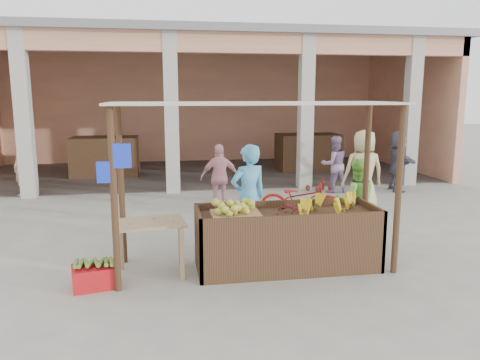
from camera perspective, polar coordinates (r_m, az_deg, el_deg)
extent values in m
plane|color=gray|center=(6.89, 1.56, -10.80)|extent=(60.00, 60.00, 0.00)
cube|color=#E99F7A|center=(17.75, -5.48, 8.78)|extent=(14.00, 0.20, 4.00)
cube|color=#E99F7A|center=(16.89, 19.59, 8.16)|extent=(0.20, 6.00, 4.00)
cube|color=#E99F7A|center=(12.08, -3.65, 16.38)|extent=(14.00, 0.30, 0.50)
cube|color=slate|center=(14.94, -4.81, 16.56)|extent=(14.40, 6.40, 0.20)
cube|color=#B9B4AA|center=(12.40, -24.89, 7.19)|extent=(0.35, 0.35, 4.00)
cube|color=#B9B4AA|center=(11.96, -8.37, 7.95)|extent=(0.35, 0.35, 4.00)
cube|color=#B9B4AA|center=(12.53, 8.01, 8.07)|extent=(0.35, 0.35, 4.00)
cube|color=#B9B4AA|center=(13.72, 20.17, 7.74)|extent=(0.35, 0.35, 4.00)
cube|color=#513720|center=(15.03, -16.10, 2.78)|extent=(2.00, 1.20, 1.20)
cube|color=#513720|center=(15.65, 8.28, 3.37)|extent=(2.00, 1.20, 1.20)
cube|color=#513720|center=(6.86, 5.71, -7.39)|extent=(2.60, 0.95, 0.80)
cylinder|color=#513720|center=(6.03, -15.09, -2.56)|extent=(0.09, 0.09, 2.35)
cylinder|color=#513720|center=(6.79, 18.75, -1.33)|extent=(0.09, 0.09, 2.35)
cylinder|color=#513720|center=(7.05, -14.28, -0.67)|extent=(0.09, 0.09, 2.35)
cylinder|color=#513720|center=(7.71, 15.11, 0.22)|extent=(0.09, 0.09, 2.35)
cube|color=beige|center=(6.51, 1.97, 9.34)|extent=(4.00, 1.35, 0.03)
cube|color=blue|center=(5.92, -14.20, 2.90)|extent=(0.22, 0.08, 0.30)
cube|color=blue|center=(5.97, -16.21, 0.93)|extent=(0.18, 0.07, 0.26)
cube|color=#A27653|center=(6.53, -0.49, -4.32)|extent=(0.68, 0.59, 0.06)
ellipsoid|color=gold|center=(6.51, -0.49, -3.52)|extent=(0.58, 0.51, 0.13)
ellipsoid|color=maroon|center=(6.77, 5.79, -3.52)|extent=(0.42, 0.34, 0.13)
cube|color=tan|center=(6.58, -10.95, -5.16)|extent=(1.02, 0.75, 0.04)
cube|color=tan|center=(6.47, -14.68, -9.14)|extent=(0.06, 0.06, 0.73)
cube|color=tan|center=(6.44, -7.08, -8.96)|extent=(0.06, 0.06, 0.73)
cube|color=tan|center=(6.97, -14.29, -7.70)|extent=(0.06, 0.06, 0.73)
cube|color=tan|center=(6.95, -7.27, -7.52)|extent=(0.06, 0.06, 0.73)
cube|color=red|center=(6.52, -17.31, -11.18)|extent=(0.63, 0.51, 0.29)
ellipsoid|color=maroon|center=(12.22, 9.44, 0.01)|extent=(0.46, 0.46, 0.63)
ellipsoid|color=maroon|center=(12.39, 10.96, 0.10)|extent=(0.46, 0.46, 0.63)
ellipsoid|color=maroon|center=(12.57, 9.79, 0.29)|extent=(0.46, 0.46, 0.63)
ellipsoid|color=maroon|center=(12.30, 8.28, 0.11)|extent=(0.46, 0.46, 0.63)
imported|color=#54B4E9|center=(7.51, 1.03, -1.70)|extent=(0.81, 0.69, 1.83)
imported|color=#85D850|center=(8.12, 13.96, -2.22)|extent=(0.79, 0.53, 1.52)
imported|color=#9E1410|center=(9.34, 7.39, -2.34)|extent=(1.05, 1.80, 0.89)
imported|color=pink|center=(10.11, -2.46, 0.60)|extent=(0.91, 0.49, 1.54)
imported|color=tan|center=(10.15, 14.81, 1.50)|extent=(0.98, 0.66, 1.96)
imported|color=#525160|center=(12.78, 18.67, 2.40)|extent=(0.90, 1.62, 1.66)
imported|color=tan|center=(12.59, -25.11, 1.47)|extent=(0.69, 0.70, 1.50)
imported|color=gray|center=(12.17, 11.41, 2.19)|extent=(0.79, 0.48, 1.59)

